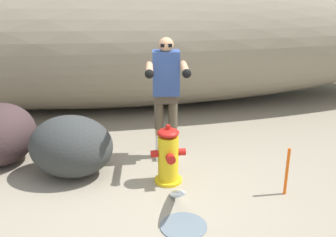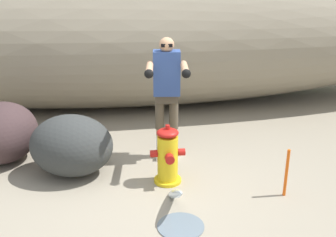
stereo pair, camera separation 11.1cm
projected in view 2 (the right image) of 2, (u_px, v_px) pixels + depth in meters
The scene contains 8 objects.
ground_plane at pixel (151, 189), 4.83m from camera, with size 56.00×56.00×0.04m, color gray.
dirt_embankment at pixel (132, 39), 7.72m from camera, with size 13.76×3.20×2.65m, color gray.
fire_hydrant at pixel (168, 156), 4.86m from camera, with size 0.44×0.39×0.77m.
hydrant_water_jet at pixel (176, 201), 4.31m from camera, with size 0.50×1.08×0.58m.
utility_worker at pixel (167, 84), 5.26m from camera, with size 0.60×1.01×1.74m.
boulder_large at pixel (2, 133), 5.41m from camera, with size 1.03×0.94×0.86m, color #3F2E2F.
boulder_mid at pixel (72, 145), 5.07m from camera, with size 1.10×0.91×0.80m, color #333534.
survey_stake at pixel (286, 173), 4.56m from camera, with size 0.04×0.04×0.60m, color #E55914.
Camera 2 is at (-0.39, -4.23, 2.45)m, focal length 41.47 mm.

